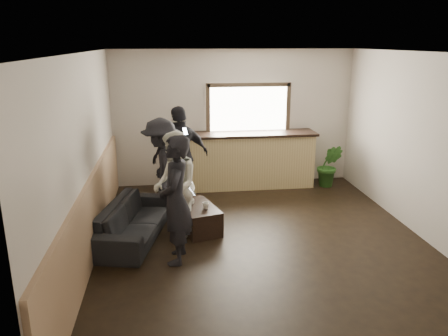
{
  "coord_description": "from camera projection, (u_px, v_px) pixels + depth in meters",
  "views": [
    {
      "loc": [
        -1.35,
        -5.94,
        2.95
      ],
      "look_at": [
        -0.54,
        0.4,
        1.09
      ],
      "focal_mm": 35.0,
      "sensor_mm": 36.0,
      "label": 1
    }
  ],
  "objects": [
    {
      "name": "ground",
      "position": [
        262.0,
        242.0,
        6.64
      ],
      "size": [
        5.0,
        6.0,
        0.01
      ],
      "primitive_type": "cube",
      "color": "black"
    },
    {
      "name": "room_shell",
      "position": [
        213.0,
        150.0,
        6.14
      ],
      "size": [
        5.01,
        6.01,
        2.8
      ],
      "color": "silver",
      "rests_on": "ground"
    },
    {
      "name": "bar_counter",
      "position": [
        250.0,
        156.0,
        9.07
      ],
      "size": [
        2.7,
        0.68,
        2.13
      ],
      "color": "tan",
      "rests_on": "ground"
    },
    {
      "name": "sofa",
      "position": [
        134.0,
        220.0,
        6.75
      ],
      "size": [
        1.18,
        2.05,
        0.56
      ],
      "primitive_type": "imported",
      "rotation": [
        0.0,
        0.0,
        1.34
      ],
      "color": "black",
      "rests_on": "ground"
    },
    {
      "name": "coffee_table",
      "position": [
        198.0,
        218.0,
        7.05
      ],
      "size": [
        0.75,
        1.02,
        0.41
      ],
      "primitive_type": "cube",
      "rotation": [
        0.0,
        0.0,
        0.29
      ],
      "color": "black",
      "rests_on": "ground"
    },
    {
      "name": "cup_a",
      "position": [
        191.0,
        201.0,
        7.06
      ],
      "size": [
        0.14,
        0.14,
        0.09
      ],
      "primitive_type": "imported",
      "rotation": [
        0.0,
        0.0,
        0.34
      ],
      "color": "silver",
      "rests_on": "coffee_table"
    },
    {
      "name": "cup_b",
      "position": [
        206.0,
        206.0,
        6.87
      ],
      "size": [
        0.15,
        0.15,
        0.1
      ],
      "primitive_type": "imported",
      "rotation": [
        0.0,
        0.0,
        3.93
      ],
      "color": "silver",
      "rests_on": "coffee_table"
    },
    {
      "name": "potted_plant",
      "position": [
        329.0,
        166.0,
        9.09
      ],
      "size": [
        0.61,
        0.55,
        0.9
      ],
      "primitive_type": "imported",
      "rotation": [
        0.0,
        0.0,
        -0.36
      ],
      "color": "#2D6623",
      "rests_on": "ground"
    },
    {
      "name": "person_a",
      "position": [
        176.0,
        200.0,
        5.87
      ],
      "size": [
        0.52,
        0.7,
        1.78
      ],
      "rotation": [
        0.0,
        0.0,
        -1.71
      ],
      "color": "black",
      "rests_on": "ground"
    },
    {
      "name": "person_b",
      "position": [
        175.0,
        185.0,
        6.65
      ],
      "size": [
        0.75,
        0.89,
        1.66
      ],
      "rotation": [
        0.0,
        0.0,
        -1.42
      ],
      "color": "beige",
      "rests_on": "ground"
    },
    {
      "name": "person_c",
      "position": [
        162.0,
        169.0,
        7.35
      ],
      "size": [
        0.7,
        1.16,
        1.74
      ],
      "rotation": [
        0.0,
        0.0,
        -1.52
      ],
      "color": "black",
      "rests_on": "ground"
    },
    {
      "name": "person_d",
      "position": [
        181.0,
        156.0,
        7.97
      ],
      "size": [
        1.17,
        0.81,
        1.84
      ],
      "rotation": [
        0.0,
        0.0,
        -2.77
      ],
      "color": "black",
      "rests_on": "ground"
    }
  ]
}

